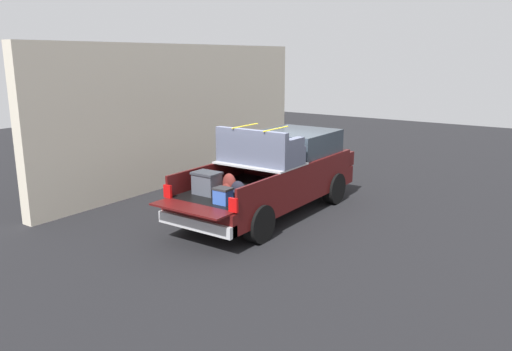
{
  "coord_description": "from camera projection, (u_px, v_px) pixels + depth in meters",
  "views": [
    {
      "loc": [
        -9.95,
        -6.55,
        3.85
      ],
      "look_at": [
        -0.6,
        0.0,
        1.1
      ],
      "focal_mm": 35.12,
      "sensor_mm": 36.0,
      "label": 1
    }
  ],
  "objects": [
    {
      "name": "ground_plane",
      "position": [
        270.0,
        214.0,
        12.47
      ],
      "size": [
        40.0,
        40.0,
        0.0
      ],
      "primitive_type": "plane",
      "color": "black"
    },
    {
      "name": "pickup_truck",
      "position": [
        278.0,
        173.0,
        12.54
      ],
      "size": [
        6.05,
        2.06,
        2.23
      ],
      "color": "#470F0F",
      "rests_on": "ground_plane"
    },
    {
      "name": "building_facade",
      "position": [
        186.0,
        114.0,
        15.5
      ],
      "size": [
        11.0,
        0.36,
        4.18
      ],
      "primitive_type": "cube",
      "color": "beige",
      "rests_on": "ground_plane"
    }
  ]
}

